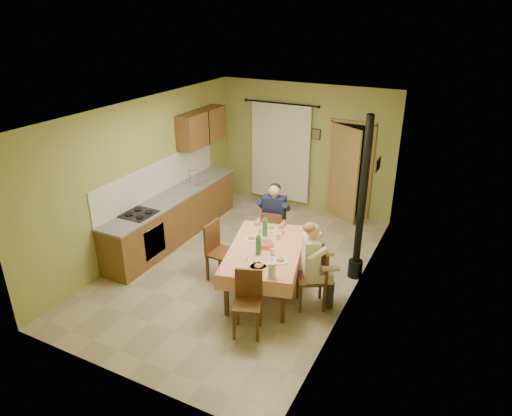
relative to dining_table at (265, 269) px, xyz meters
The scene contains 17 objects.
floor 0.90m from the dining_table, 146.97° to the left, with size 4.00×6.00×0.01m, color tan.
room_shell 1.66m from the dining_table, 146.97° to the left, with size 4.04×6.04×2.82m.
kitchen_run 2.54m from the dining_table, 160.54° to the left, with size 0.64×3.64×1.56m.
upper_cabinets 3.65m from the dining_table, 139.43° to the left, with size 0.35×1.40×0.70m, color brown.
curtain 3.68m from the dining_table, 110.28° to the left, with size 1.70×0.07×2.22m.
doorway 3.40m from the dining_table, 84.26° to the left, with size 0.96×0.48×2.15m.
dining_table is the anchor object (origin of this frame).
tableware 0.46m from the dining_table, 64.22° to the right, with size 0.96×1.53×0.33m.
chair_far 1.08m from the dining_table, 107.76° to the left, with size 0.44×0.44×0.93m.
chair_near 1.12m from the dining_table, 76.93° to the right, with size 0.50×0.50×0.94m.
chair_right 0.84m from the dining_table, ahead, with size 0.57×0.57×0.98m.
chair_left 0.80m from the dining_table, behind, with size 0.45×0.45×1.00m.
man_far 1.20m from the dining_table, 107.67° to the left, with size 0.62×0.52×1.39m.
man_right 0.97m from the dining_table, ahead, with size 0.62×0.65×1.39m.
stove_flue 1.73m from the dining_table, 40.78° to the left, with size 0.24×0.24×2.80m.
picture_back 3.71m from the dining_table, 97.28° to the left, with size 0.19×0.03×0.23m, color black.
picture_right 2.55m from the dining_table, 52.07° to the left, with size 0.03×0.31×0.21m, color brown.
Camera 1 is at (3.40, -6.16, 4.25)m, focal length 32.00 mm.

